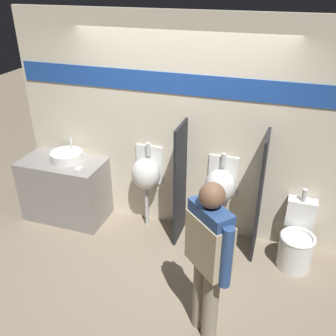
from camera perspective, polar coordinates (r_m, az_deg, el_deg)
The scene contains 11 objects.
ground_plane at distance 4.74m, azimuth -0.66°, elevation -12.23°, with size 16.00×16.00×0.00m, color gray.
display_wall at distance 4.53m, azimuth 1.72°, elevation 5.89°, with size 4.20×0.07×2.70m.
sink_counter at distance 5.27m, azimuth -15.35°, elevation -3.12°, with size 1.10×0.60×0.85m.
sink_basin at distance 5.07m, azimuth -15.19°, elevation 1.79°, with size 0.41×0.41×0.25m.
cell_phone at distance 4.82m, azimuth -13.44°, elevation -0.08°, with size 0.07×0.14×0.01m.
divider_near_counter at distance 4.53m, azimuth 1.85°, elevation -2.41°, with size 0.03×0.47×1.53m.
divider_mid at distance 4.40m, azimuth 13.83°, elevation -4.30°, with size 0.03×0.47×1.53m.
urinal_near_counter at distance 4.74m, azimuth -3.36°, elevation -0.87°, with size 0.38×0.31×1.16m.
urinal_far at distance 4.51m, azimuth 7.98°, elevation -2.69°, with size 0.38×0.31×1.16m.
toilet at distance 4.61m, azimuth 19.01°, elevation -10.66°, with size 0.40×0.56×0.88m.
person_in_vest at distance 3.26m, azimuth 6.18°, elevation -12.72°, with size 0.46×0.44×1.61m.
Camera 1 is at (1.19, -3.43, 3.05)m, focal length 40.00 mm.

